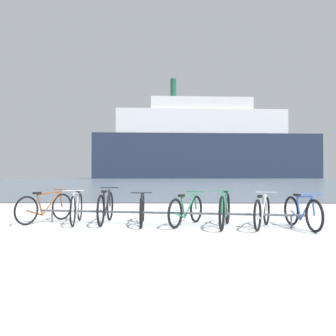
% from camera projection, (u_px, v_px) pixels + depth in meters
% --- Properties ---
extents(ground, '(80.00, 132.00, 0.08)m').
position_uv_depth(ground, '(178.00, 181.00, 57.90)').
color(ground, white).
extents(bike_rack, '(6.06, 0.99, 0.31)m').
position_uv_depth(bike_rack, '(165.00, 213.00, 8.01)').
color(bike_rack, '#4C5156').
rests_on(bike_rack, ground).
extents(bicycle_0, '(0.86, 1.56, 0.78)m').
position_uv_depth(bicycle_0, '(45.00, 207.00, 8.48)').
color(bicycle_0, black).
rests_on(bicycle_0, ground).
extents(bicycle_1, '(0.46, 1.73, 0.80)m').
position_uv_depth(bicycle_1, '(77.00, 208.00, 8.28)').
color(bicycle_1, black).
rests_on(bicycle_1, ground).
extents(bicycle_2, '(0.46, 1.79, 0.83)m').
position_uv_depth(bicycle_2, '(106.00, 207.00, 8.30)').
color(bicycle_2, black).
rests_on(bicycle_2, ground).
extents(bicycle_3, '(0.46, 1.76, 0.77)m').
position_uv_depth(bicycle_3, '(142.00, 209.00, 8.11)').
color(bicycle_3, black).
rests_on(bicycle_3, ground).
extents(bicycle_4, '(0.85, 1.56, 0.75)m').
position_uv_depth(bicycle_4, '(186.00, 210.00, 7.99)').
color(bicycle_4, black).
rests_on(bicycle_4, ground).
extents(bicycle_5, '(0.60, 1.77, 0.83)m').
position_uv_depth(bicycle_5, '(225.00, 210.00, 7.72)').
color(bicycle_5, black).
rests_on(bicycle_5, ground).
extents(bicycle_6, '(0.76, 1.52, 0.76)m').
position_uv_depth(bicycle_6, '(262.00, 212.00, 7.60)').
color(bicycle_6, black).
rests_on(bicycle_6, ground).
extents(bicycle_7, '(0.46, 1.61, 0.77)m').
position_uv_depth(bicycle_7, '(302.00, 212.00, 7.49)').
color(bicycle_7, black).
rests_on(bicycle_7, ground).
extents(ferry_ship, '(57.04, 12.04, 25.20)m').
position_uv_depth(ferry_ship, '(205.00, 145.00, 89.42)').
color(ferry_ship, '#232D47').
rests_on(ferry_ship, ground).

